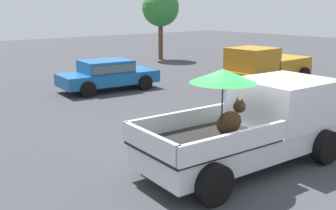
{
  "coord_description": "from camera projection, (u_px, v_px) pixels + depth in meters",
  "views": [
    {
      "loc": [
        -6.86,
        -5.53,
        3.57
      ],
      "look_at": [
        -0.34,
        2.22,
        1.1
      ],
      "focal_mm": 42.89,
      "sensor_mm": 36.0,
      "label": 1
    }
  ],
  "objects": [
    {
      "name": "pickup_truck_red",
      "position": [
        265.0,
        66.0,
        18.85
      ],
      "size": [
        4.8,
        2.17,
        1.8
      ],
      "rotation": [
        0.0,
        0.0,
        3.14
      ],
      "color": "black",
      "rests_on": "ground"
    },
    {
      "name": "parked_sedan_near",
      "position": [
        107.0,
        73.0,
        17.62
      ],
      "size": [
        4.46,
        2.32,
        1.33
      ],
      "rotation": [
        0.0,
        0.0,
        -0.1
      ],
      "color": "black",
      "rests_on": "ground"
    },
    {
      "name": "tree_by_lot",
      "position": [
        161.0,
        8.0,
        27.49
      ],
      "size": [
        2.54,
        2.54,
        4.82
      ],
      "color": "brown",
      "rests_on": "ground"
    },
    {
      "name": "pickup_truck_main",
      "position": [
        257.0,
        122.0,
        9.26
      ],
      "size": [
        5.18,
        2.56,
        2.35
      ],
      "rotation": [
        0.0,
        0.0,
        -0.08
      ],
      "color": "black",
      "rests_on": "ground"
    },
    {
      "name": "ground_plane",
      "position": [
        241.0,
        166.0,
        9.25
      ],
      "size": [
        80.0,
        80.0,
        0.0
      ],
      "primitive_type": "plane",
      "color": "#38383D"
    }
  ]
}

